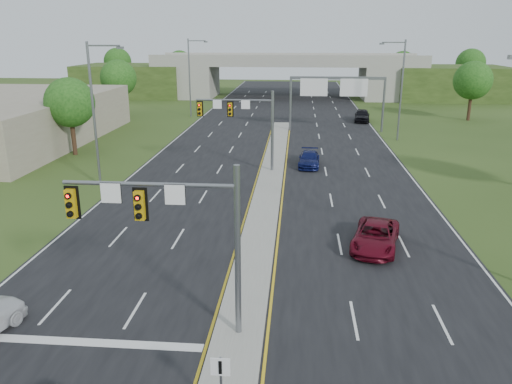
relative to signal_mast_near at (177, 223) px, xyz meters
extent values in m
plane|color=#2C4117|center=(2.26, 0.07, -4.73)|extent=(240.00, 240.00, 0.00)
cube|color=black|center=(2.26, 35.07, -4.72)|extent=(24.00, 160.00, 0.02)
cube|color=gray|center=(2.26, 23.07, -4.63)|extent=(2.00, 54.00, 0.16)
cube|color=gold|center=(1.11, 23.07, -4.70)|extent=(0.12, 54.00, 0.01)
cube|color=gold|center=(3.41, 23.07, -4.70)|extent=(0.12, 54.00, 0.01)
cube|color=silver|center=(-9.54, 35.07, -4.70)|extent=(0.12, 160.00, 0.01)
cube|color=silver|center=(14.06, 35.07, -4.70)|extent=(0.12, 160.00, 0.01)
cube|color=silver|center=(-4.24, -0.93, -4.70)|extent=(10.50, 0.50, 0.01)
cylinder|color=slate|center=(2.26, 0.07, -1.23)|extent=(0.24, 0.24, 7.00)
cylinder|color=slate|center=(-0.99, 0.07, 1.47)|extent=(6.50, 0.16, 0.16)
cube|color=#BF920B|center=(-1.31, -0.18, 0.72)|extent=(0.35, 0.25, 1.10)
cube|color=#BF920B|center=(-3.91, -0.18, 0.72)|extent=(0.35, 0.25, 1.10)
cube|color=black|center=(-1.31, -0.04, 0.72)|extent=(0.55, 0.04, 1.30)
cube|color=black|center=(-3.91, -0.04, 0.72)|extent=(0.55, 0.04, 1.30)
sphere|color=#FF0C05|center=(-1.31, -0.31, 1.07)|extent=(0.20, 0.20, 0.20)
sphere|color=#FF0C05|center=(-3.91, -0.31, 1.07)|extent=(0.20, 0.20, 0.20)
cube|color=white|center=(-2.42, -0.03, 1.12)|extent=(0.75, 0.04, 0.75)
cube|color=white|center=(-0.01, -0.03, 1.12)|extent=(0.75, 0.04, 0.75)
cylinder|color=slate|center=(2.26, 25.07, -1.23)|extent=(0.24, 0.24, 7.00)
cylinder|color=slate|center=(-0.99, 25.07, 1.47)|extent=(6.50, 0.16, 0.16)
cube|color=#BF920B|center=(-1.31, 24.82, 0.72)|extent=(0.35, 0.25, 1.10)
cube|color=#BF920B|center=(-3.91, 24.82, 0.72)|extent=(0.35, 0.25, 1.10)
cube|color=black|center=(-1.31, 24.96, 0.72)|extent=(0.55, 0.04, 1.30)
cube|color=black|center=(-3.91, 24.96, 0.72)|extent=(0.55, 0.04, 1.30)
sphere|color=#FF0C05|center=(-1.31, 24.69, 1.07)|extent=(0.20, 0.20, 0.20)
sphere|color=#FF0C05|center=(-3.91, 24.69, 1.07)|extent=(0.20, 0.20, 0.20)
cube|color=white|center=(-2.42, 24.97, 1.12)|extent=(0.75, 0.04, 0.75)
cube|color=white|center=(-0.01, 24.97, 1.12)|extent=(0.75, 0.04, 0.75)
cube|color=white|center=(2.26, -4.48, -2.83)|extent=(0.60, 0.04, 0.60)
cube|color=black|center=(2.26, -4.51, -2.83)|extent=(0.10, 0.02, 0.45)
cylinder|color=slate|center=(3.46, 45.07, -1.43)|extent=(0.28, 0.28, 6.60)
cylinder|color=slate|center=(14.76, 45.07, -1.43)|extent=(0.28, 0.28, 6.60)
cube|color=slate|center=(9.11, 45.07, 1.77)|extent=(11.50, 0.35, 0.35)
cube|color=#0D5E21|center=(6.26, 44.87, 0.67)|extent=(3.20, 0.08, 2.00)
cube|color=#0D5E21|center=(11.06, 44.87, 0.67)|extent=(3.20, 0.08, 2.00)
cube|color=silver|center=(6.26, 44.82, 0.67)|extent=(3.30, 0.03, 2.10)
cube|color=silver|center=(11.06, 44.82, 0.67)|extent=(3.30, 0.03, 2.10)
cube|color=gray|center=(-14.74, 80.07, -1.73)|extent=(6.00, 12.00, 6.00)
cube|color=gray|center=(19.26, 80.07, -1.73)|extent=(6.00, 12.00, 6.00)
cube|color=#2C4117|center=(-27.74, 80.07, -1.73)|extent=(20.00, 14.00, 6.00)
cube|color=#2C4117|center=(32.26, 80.07, -1.73)|extent=(20.00, 14.00, 6.00)
cube|color=gray|center=(2.26, 80.07, 1.87)|extent=(50.00, 12.00, 1.20)
cube|color=gray|center=(2.26, 74.27, 2.92)|extent=(50.00, 0.40, 0.90)
cube|color=gray|center=(2.26, 85.87, 2.92)|extent=(50.00, 0.40, 0.90)
cylinder|color=slate|center=(-11.24, 20.07, 0.77)|extent=(0.20, 0.20, 11.00)
cylinder|color=slate|center=(-9.99, 20.07, 5.97)|extent=(2.50, 0.12, 0.12)
cube|color=slate|center=(-8.74, 20.07, 5.82)|extent=(0.50, 0.25, 0.18)
cylinder|color=slate|center=(-11.24, 55.07, 0.77)|extent=(0.20, 0.20, 11.00)
cylinder|color=slate|center=(-9.99, 55.07, 5.97)|extent=(2.50, 0.12, 0.12)
cube|color=slate|center=(-8.74, 55.07, 5.82)|extent=(0.50, 0.25, 0.18)
cylinder|color=slate|center=(15.76, 40.07, 0.77)|extent=(0.20, 0.20, 11.00)
cylinder|color=slate|center=(14.51, 40.07, 5.97)|extent=(2.50, 0.12, 0.12)
cube|color=slate|center=(13.26, 40.07, 5.82)|extent=(0.50, 0.25, 0.18)
cylinder|color=#382316|center=(-17.74, 30.07, -2.73)|extent=(0.44, 0.44, 4.00)
sphere|color=#174311|center=(-17.74, 30.07, 0.47)|extent=(4.80, 4.80, 4.80)
cylinder|color=#382316|center=(-21.74, 55.07, -2.60)|extent=(0.44, 0.44, 4.25)
sphere|color=#174311|center=(-21.74, 55.07, 0.80)|extent=(5.20, 5.20, 5.20)
cylinder|color=#382316|center=(28.26, 55.07, -2.60)|extent=(0.44, 0.44, 4.25)
sphere|color=#174311|center=(28.26, 55.07, 0.80)|extent=(5.20, 5.20, 5.20)
cylinder|color=#382316|center=(-35.74, 94.07, -2.48)|extent=(0.44, 0.44, 4.50)
sphere|color=#174311|center=(-35.74, 94.07, 1.12)|extent=(6.00, 6.00, 6.00)
cylinder|color=#382316|center=(-21.74, 94.07, -2.60)|extent=(0.44, 0.44, 4.25)
sphere|color=#174311|center=(-21.74, 94.07, 0.80)|extent=(5.60, 5.60, 5.60)
cylinder|color=#382316|center=(26.26, 94.07, -2.60)|extent=(0.44, 0.44, 4.25)
sphere|color=#174311|center=(26.26, 94.07, 0.80)|extent=(5.60, 5.60, 5.60)
cylinder|color=#382316|center=(40.26, 94.07, -2.48)|extent=(0.44, 0.44, 4.50)
sphere|color=#174311|center=(40.26, 94.07, 1.12)|extent=(6.00, 6.00, 6.00)
cube|color=gray|center=(-27.74, 35.07, -2.23)|extent=(18.00, 30.00, 5.00)
imported|color=#590818|center=(8.89, 9.18, -4.00)|extent=(3.50, 5.49, 1.41)
imported|color=#0B1245|center=(5.52, 27.30, -4.04)|extent=(2.06, 4.64, 1.32)
imported|color=black|center=(13.26, 52.77, -3.86)|extent=(2.60, 5.17, 1.69)
camera|label=1|loc=(4.39, -17.04, 6.68)|focal=35.00mm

